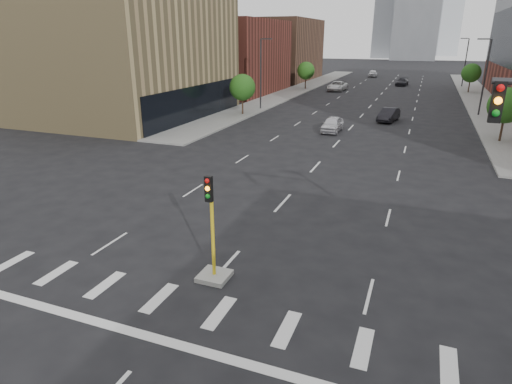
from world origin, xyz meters
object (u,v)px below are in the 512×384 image
Objects in this scene: median_traffic_signal at (213,257)px; car_near_left at (332,124)px; car_distant at (373,73)px; car_far_left at (337,86)px; car_deep_right at (402,82)px; car_mid_right at (389,115)px.

car_near_left is (-1.50, 30.22, -0.22)m from median_traffic_signal.
car_near_left is at bearing -90.08° from car_distant.
car_far_left is (-8.06, 66.18, -0.13)m from median_traffic_signal.
car_distant is at bearing 94.20° from car_near_left.
median_traffic_signal is 0.88× the size of car_distant.
car_near_left is 0.88× the size of car_deep_right.
car_deep_right is at bearing 88.29° from median_traffic_signal.
median_traffic_signal reaches higher than car_distant.
car_deep_right is at bearing 55.07° from car_far_left.
car_far_left reaches higher than car_deep_right.
median_traffic_signal is 0.73× the size of car_far_left.
car_far_left is 1.20× the size of car_distant.
car_near_left reaches higher than car_deep_right.
car_mid_right is 60.89m from car_distant.
car_deep_right is at bearing 101.30° from car_mid_right.
car_mid_right is 0.91× the size of car_deep_right.
car_distant is at bearing 108.35° from car_mid_right.
car_far_left is at bearing 101.14° from car_near_left.
car_distant is at bearing 88.34° from car_far_left.
car_deep_right is at bearing -70.56° from car_distant.
car_mid_right is at bearing 59.34° from car_near_left.
median_traffic_signal is 66.67m from car_far_left.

